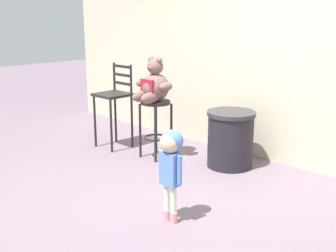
# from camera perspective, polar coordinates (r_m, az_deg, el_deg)

# --- Properties ---
(ground_plane) EXTENTS (24.00, 24.00, 0.00)m
(ground_plane) POSITION_cam_1_polar(r_m,az_deg,el_deg) (4.47, -1.32, -9.87)
(ground_plane) COLOR slate
(building_wall) EXTENTS (7.78, 0.30, 3.91)m
(building_wall) POSITION_cam_1_polar(r_m,az_deg,el_deg) (5.67, 14.11, 15.27)
(building_wall) COLOR beige
(building_wall) RESTS_ON ground_plane
(bar_stool_with_teddy) EXTENTS (0.38, 0.38, 0.76)m
(bar_stool_with_teddy) POSITION_cam_1_polar(r_m,az_deg,el_deg) (5.63, -1.63, 1.15)
(bar_stool_with_teddy) COLOR black
(bar_stool_with_teddy) RESTS_ON ground_plane
(teddy_bear) EXTENTS (0.55, 0.49, 0.56)m
(teddy_bear) POSITION_cam_1_polar(r_m,az_deg,el_deg) (5.53, -1.88, 5.35)
(teddy_bear) COLOR #755450
(teddy_bear) RESTS_ON bar_stool_with_teddy
(child_walking) EXTENTS (0.27, 0.22, 0.86)m
(child_walking) POSITION_cam_1_polar(r_m,az_deg,el_deg) (3.85, 0.38, -3.96)
(child_walking) COLOR pink
(child_walking) RESTS_ON ground_plane
(trash_bin) EXTENTS (0.59, 0.59, 0.70)m
(trash_bin) POSITION_cam_1_polar(r_m,az_deg,el_deg) (5.39, 8.18, -1.69)
(trash_bin) COLOR black
(trash_bin) RESTS_ON ground_plane
(bar_chair_empty) EXTENTS (0.43, 0.43, 1.17)m
(bar_chair_empty) POSITION_cam_1_polar(r_m,az_deg,el_deg) (6.11, -7.05, 3.55)
(bar_chair_empty) COLOR black
(bar_chair_empty) RESTS_ON ground_plane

